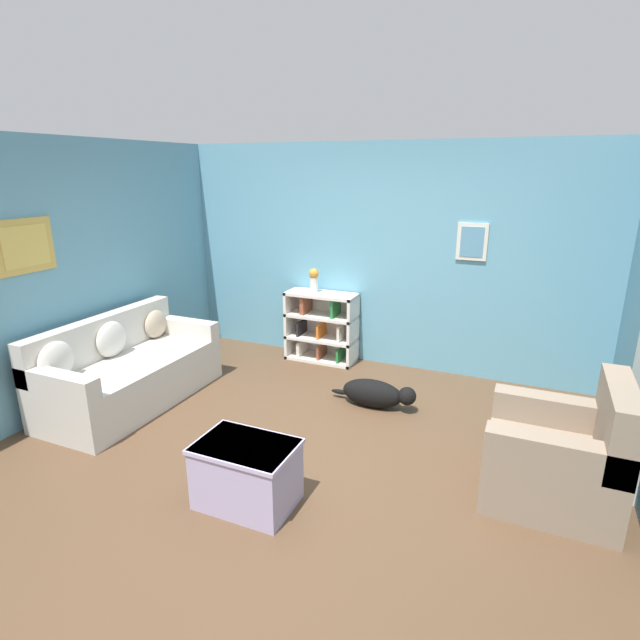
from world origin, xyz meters
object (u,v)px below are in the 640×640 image
bookshelf (322,327)px  dog (376,393)px  couch (128,371)px  vase (314,279)px  recliner_chair (561,457)px  coffee_table (247,472)px

bookshelf → dog: (1.02, -1.00, -0.28)m
couch → vase: size_ratio=6.36×
couch → vase: bearing=56.2°
couch → vase: 2.34m
recliner_chair → vase: vase is taller
recliner_chair → bookshelf: bearing=145.0°
dog → vase: vase is taller
couch → dog: size_ratio=2.05×
dog → vase: size_ratio=3.10×
dog → coffee_table: bearing=-101.9°
recliner_chair → vase: bearing=146.3°
coffee_table → vase: size_ratio=2.39×
coffee_table → bookshelf: bearing=102.8°
couch → dog: (2.36, 0.88, -0.18)m
bookshelf → vase: 0.61m
bookshelf → recliner_chair: recliner_chair is taller
couch → bookshelf: 2.31m
recliner_chair → coffee_table: (-2.02, -0.94, -0.09)m
bookshelf → dog: size_ratio=0.96×
coffee_table → dog: coffee_table is taller
coffee_table → dog: 1.86m
dog → couch: bearing=-159.5°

